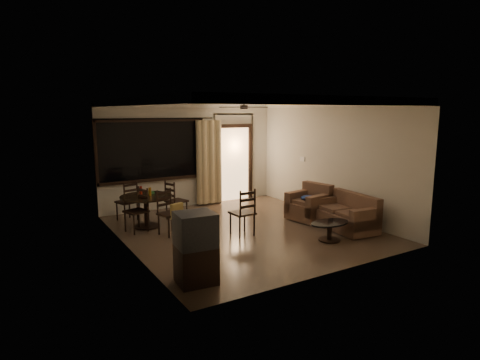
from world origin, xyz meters
TOP-DOWN VIEW (x-y plane):
  - ground at (0.00, 0.00)m, footprint 5.50×5.50m
  - room_shell at (0.59, 1.77)m, footprint 5.50×6.70m
  - dining_table at (-1.74, 1.32)m, footprint 1.14×1.14m
  - dining_chair_west at (-2.04, 1.08)m, footprint 0.52×0.52m
  - dining_chair_east at (-0.94, 1.55)m, footprint 0.52×0.52m
  - dining_chair_south at (-1.50, 0.49)m, footprint 0.52×0.56m
  - dining_chair_north at (-1.97, 2.07)m, footprint 0.52×0.52m
  - tv_cabinet at (-2.05, -1.96)m, footprint 0.62×0.57m
  - sofa at (1.98, -1.12)m, footprint 0.90×1.50m
  - armchair at (1.82, -0.08)m, footprint 0.94×0.94m
  - coffee_table at (1.08, -1.52)m, footprint 0.88×0.53m
  - side_chair at (-0.22, -0.31)m, footprint 0.46×0.46m

SIDE VIEW (x-z plane):
  - ground at x=0.00m, z-range 0.00..0.00m
  - coffee_table at x=1.08m, z-range 0.06..0.45m
  - dining_chair_west at x=-2.04m, z-range -0.19..0.76m
  - dining_chair_east at x=-0.94m, z-range -0.19..0.76m
  - dining_chair_north at x=-1.97m, z-range -0.19..0.76m
  - side_chair at x=-0.22m, z-range -0.20..0.80m
  - dining_chair_south at x=-1.50m, z-range -0.17..0.78m
  - sofa at x=1.98m, z-range -0.08..0.69m
  - armchair at x=1.82m, z-range -0.07..0.76m
  - tv_cabinet at x=-2.05m, z-range 0.00..1.09m
  - dining_table at x=-1.74m, z-range 0.10..1.03m
  - room_shell at x=0.59m, z-range -0.92..4.58m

